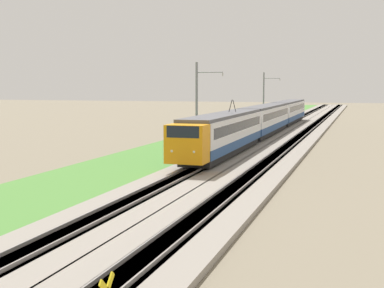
{
  "coord_description": "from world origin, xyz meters",
  "views": [
    {
      "loc": [
        -5.85,
        -11.25,
        6.18
      ],
      "look_at": [
        29.27,
        0.0,
        2.17
      ],
      "focal_mm": 50.0,
      "sensor_mm": 36.0,
      "label": 1
    }
  ],
  "objects": [
    {
      "name": "ballast_main",
      "position": [
        50.0,
        0.0,
        0.15
      ],
      "size": [
        240.0,
        4.4,
        0.3
      ],
      "color": "gray",
      "rests_on": "ground"
    },
    {
      "name": "catenary_mast_mid",
      "position": [
        40.1,
        2.96,
        4.29
      ],
      "size": [
        0.22,
        2.56,
        8.3
      ],
      "color": "slate",
      "rests_on": "ground"
    },
    {
      "name": "passenger_train",
      "position": [
        58.9,
        0.0,
        2.31
      ],
      "size": [
        62.85,
        2.84,
        4.95
      ],
      "rotation": [
        0.0,
        0.0,
        3.14
      ],
      "color": "orange",
      "rests_on": "ground"
    },
    {
      "name": "grass_verge",
      "position": [
        50.0,
        5.41,
        0.06
      ],
      "size": [
        240.0,
        9.33,
        0.12
      ],
      "color": "#4C8438",
      "rests_on": "ground"
    },
    {
      "name": "track_main",
      "position": [
        50.0,
        0.0,
        0.16
      ],
      "size": [
        240.0,
        1.57,
        0.45
      ],
      "color": "#4C4238",
      "rests_on": "ground"
    },
    {
      "name": "ballast_adjacent",
      "position": [
        50.0,
        -4.31,
        0.15
      ],
      "size": [
        240.0,
        4.4,
        0.3
      ],
      "color": "gray",
      "rests_on": "ground"
    },
    {
      "name": "track_adjacent",
      "position": [
        50.0,
        -4.31,
        0.16
      ],
      "size": [
        240.0,
        1.57,
        0.45
      ],
      "color": "#4C4238",
      "rests_on": "ground"
    },
    {
      "name": "catenary_mast_far",
      "position": [
        73.98,
        2.96,
        4.26
      ],
      "size": [
        0.22,
        2.56,
        8.23
      ],
      "color": "slate",
      "rests_on": "ground"
    }
  ]
}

